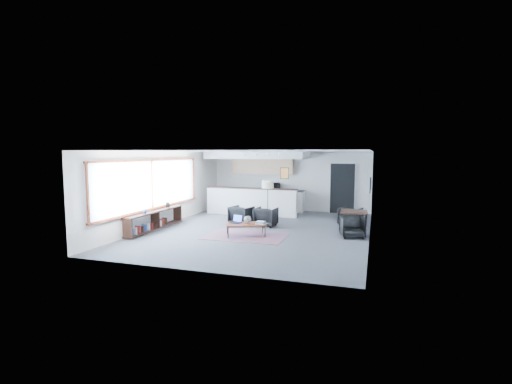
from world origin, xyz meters
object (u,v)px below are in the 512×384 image
(laptop, at_px, (237,220))
(floor_lamp, at_px, (268,186))
(ceramic_pot, at_px, (248,220))
(dining_table, at_px, (354,213))
(coffee_table, at_px, (246,224))
(dining_chair_far, at_px, (350,217))
(microwave, at_px, (273,186))
(armchair_left, at_px, (241,214))
(dining_chair_near, at_px, (352,228))
(book_stack, at_px, (261,223))
(armchair_right, at_px, (266,216))

(laptop, distance_m, floor_lamp, 2.73)
(ceramic_pot, distance_m, floor_lamp, 2.70)
(dining_table, bearing_deg, coffee_table, -154.41)
(laptop, relative_size, dining_chair_far, 0.67)
(coffee_table, relative_size, microwave, 2.49)
(floor_lamp, height_order, dining_chair_far, floor_lamp)
(laptop, bearing_deg, armchair_left, 120.83)
(dining_chair_near, bearing_deg, microwave, 115.83)
(floor_lamp, bearing_deg, dining_table, -19.42)
(armchair_left, distance_m, dining_table, 3.89)
(coffee_table, distance_m, book_stack, 0.48)
(book_stack, distance_m, microwave, 5.22)
(ceramic_pot, xyz_separation_m, floor_lamp, (-0.11, 2.58, 0.81))
(coffee_table, distance_m, armchair_left, 1.85)
(laptop, distance_m, ceramic_pot, 0.37)
(armchair_left, bearing_deg, dining_chair_far, -152.84)
(dining_table, height_order, dining_chair_far, dining_table)
(armchair_left, relative_size, dining_chair_near, 1.23)
(ceramic_pot, height_order, dining_table, dining_table)
(coffee_table, bearing_deg, floor_lamp, 67.39)
(book_stack, distance_m, dining_chair_far, 3.65)
(laptop, bearing_deg, coffee_table, 10.08)
(floor_lamp, distance_m, dining_chair_far, 3.17)
(coffee_table, distance_m, microwave, 5.21)
(dining_chair_far, bearing_deg, book_stack, 66.66)
(laptop, xyz_separation_m, microwave, (-0.21, 5.09, 0.65))
(book_stack, height_order, microwave, microwave)
(laptop, distance_m, armchair_left, 1.71)
(book_stack, height_order, dining_chair_near, dining_chair_near)
(armchair_right, bearing_deg, coffee_table, 89.25)
(microwave, bearing_deg, ceramic_pot, -91.60)
(book_stack, bearing_deg, dining_table, 28.64)
(book_stack, relative_size, armchair_left, 0.44)
(ceramic_pot, bearing_deg, floor_lamp, 92.34)
(book_stack, relative_size, dining_chair_far, 0.53)
(book_stack, relative_size, floor_lamp, 0.21)
(ceramic_pot, height_order, armchair_right, armchair_right)
(book_stack, xyz_separation_m, floor_lamp, (-0.53, 2.56, 0.89))
(book_stack, bearing_deg, dining_chair_near, 16.78)
(dining_table, xyz_separation_m, microwave, (-3.64, 3.63, 0.47))
(armchair_right, bearing_deg, laptop, 78.52)
(dining_table, distance_m, dining_chair_far, 1.31)
(armchair_right, relative_size, dining_chair_far, 1.21)
(armchair_left, height_order, armchair_right, armchair_left)
(laptop, xyz_separation_m, book_stack, (0.79, 0.02, -0.03))
(floor_lamp, bearing_deg, armchair_left, -126.98)
(ceramic_pot, distance_m, book_stack, 0.43)
(armchair_left, bearing_deg, floor_lamp, -115.86)
(dining_chair_near, relative_size, microwave, 1.09)
(ceramic_pot, xyz_separation_m, dining_table, (3.07, 1.46, 0.13))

